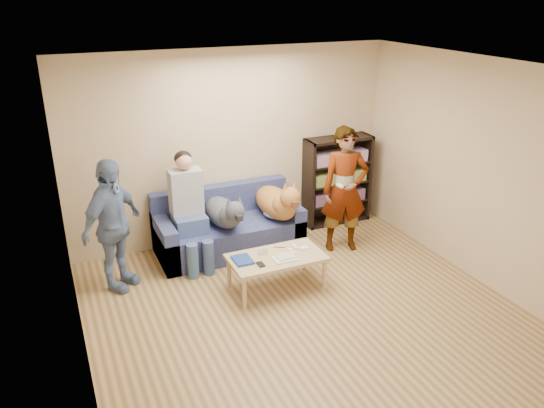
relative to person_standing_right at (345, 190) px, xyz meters
name	(u,v)px	position (x,y,z in m)	size (l,w,h in m)	color
ground	(319,328)	(-1.17, -1.50, -0.84)	(5.00, 5.00, 0.00)	brown
ceiling	(329,74)	(-1.17, -1.50, 1.76)	(5.00, 5.00, 0.00)	white
wall_back	(233,147)	(-1.17, 1.00, 0.46)	(4.50, 4.50, 0.00)	tan
wall_left	(73,260)	(-3.42, -1.50, 0.46)	(5.00, 5.00, 0.00)	tan
wall_right	(501,181)	(1.08, -1.50, 0.46)	(5.00, 5.00, 0.00)	tan
blanket	(280,211)	(-0.74, 0.40, -0.33)	(0.46, 0.39, 0.16)	#A5A6AA
person_standing_right	(345,190)	(0.00, 0.00, 0.00)	(0.61, 0.40, 1.68)	gray
person_standing_left	(112,226)	(-2.93, 0.19, -0.05)	(0.92, 0.38, 1.57)	#6A7AAB
held_controller	(340,186)	(-0.20, -0.20, 0.16)	(0.04, 0.11, 0.03)	white
notebook_blue	(243,260)	(-1.64, -0.54, -0.41)	(0.20, 0.26, 0.03)	navy
papers	(284,258)	(-1.19, -0.69, -0.41)	(0.26, 0.20, 0.01)	silver
magazine	(286,256)	(-1.16, -0.67, -0.40)	(0.22, 0.17, 0.01)	beige
camera_silver	(263,252)	(-1.36, -0.47, -0.39)	(0.11, 0.06, 0.05)	silver
controller_a	(295,247)	(-0.96, -0.49, -0.40)	(0.04, 0.13, 0.03)	white
controller_b	(304,248)	(-0.88, -0.57, -0.40)	(0.09, 0.06, 0.03)	white
headphone_cup_a	(293,253)	(-1.04, -0.61, -0.41)	(0.07, 0.07, 0.02)	white
headphone_cup_b	(290,250)	(-1.04, -0.53, -0.41)	(0.07, 0.07, 0.02)	white
pen_orange	(281,262)	(-1.26, -0.75, -0.41)	(0.01, 0.01, 0.14)	orange
pen_black	(279,247)	(-1.12, -0.41, -0.41)	(0.01, 0.01, 0.14)	black
wallet	(261,264)	(-1.49, -0.71, -0.41)	(0.07, 0.12, 0.01)	black
sofa	(228,230)	(-1.42, 0.59, -0.56)	(1.90, 0.85, 0.82)	#515B93
person_seated	(189,206)	(-1.97, 0.46, -0.07)	(0.40, 0.73, 1.47)	#455E99
dog_gray	(225,212)	(-1.52, 0.41, -0.22)	(0.38, 1.24, 0.56)	#50535B
dog_tan	(278,202)	(-0.78, 0.39, -0.19)	(0.43, 1.18, 0.63)	#B38236
coffee_table	(277,260)	(-1.24, -0.59, -0.47)	(1.10, 0.60, 0.42)	tan
bookshelf	(337,178)	(0.38, 0.83, -0.16)	(1.00, 0.34, 1.30)	black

